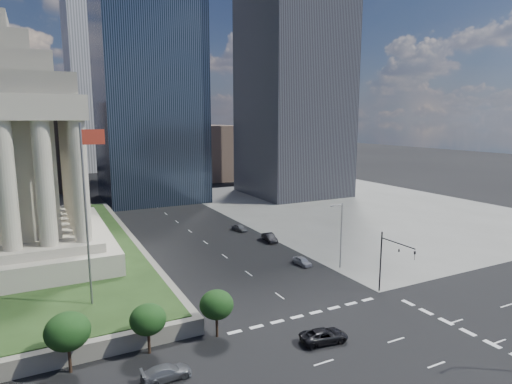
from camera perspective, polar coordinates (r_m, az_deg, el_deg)
ground at (r=129.15m, az=-14.97°, el=-0.59°), size 500.00×500.00×0.00m
sidewalk_ne at (r=113.30m, az=13.17°, el=-1.91°), size 68.00×90.00×0.03m
flagpole at (r=49.55m, az=-21.60°, el=-1.63°), size 2.52×0.24×20.00m
midrise_glass at (r=123.02m, az=-14.15°, el=12.99°), size 26.00×26.00×60.00m
highrise_ne at (r=131.93m, az=5.09°, el=21.77°), size 26.00×28.00×100.00m
building_filler_ne at (r=165.53m, az=-6.44°, el=5.35°), size 20.00×30.00×20.00m
building_filler_nw at (r=154.78m, az=-28.58°, el=5.44°), size 24.00×30.00×28.00m
traffic_signal_ne at (r=56.92m, az=17.59°, el=-8.17°), size 0.30×5.74×8.00m
street_lamp_north at (r=65.44m, az=11.17°, el=-5.20°), size 2.13×0.22×10.00m
pickup_truck at (r=46.00m, az=9.06°, el=-18.40°), size 2.99×5.22×1.37m
suv_grey at (r=40.86m, az=-11.85°, el=-22.47°), size 4.39×1.81×1.27m
parked_sedan_near at (r=67.20m, az=6.19°, el=-9.15°), size 3.76×1.66×1.26m
parked_sedan_mid at (r=79.08m, az=1.83°, el=-6.11°), size 2.17×4.76×1.51m
parked_sedan_far at (r=86.57m, az=-2.22°, el=-4.78°), size 4.10×2.19×1.33m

